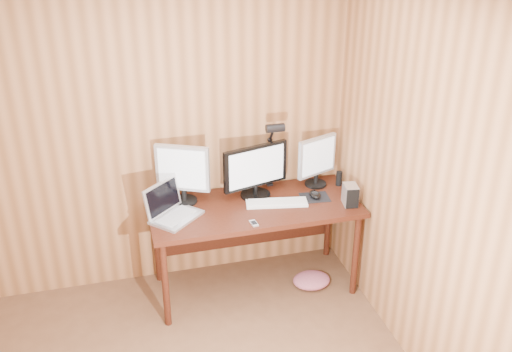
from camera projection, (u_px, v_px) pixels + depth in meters
name	position (u px, v px, depth m)	size (l,w,h in m)	color
room_shell	(144.00, 302.00, 2.50)	(4.00, 4.00, 4.00)	brown
desk	(252.00, 215.00, 4.47)	(1.60, 0.70, 0.75)	#3B160C
monitor_center	(256.00, 171.00, 4.39)	(0.53, 0.24, 0.43)	black
monitor_left	(183.00, 172.00, 4.29)	(0.39, 0.21, 0.47)	black
monitor_right	(317.00, 160.00, 4.57)	(0.35, 0.17, 0.42)	black
laptop	(171.00, 209.00, 4.16)	(0.45, 0.45, 0.26)	silver
keyboard	(277.00, 203.00, 4.36)	(0.49, 0.22, 0.02)	white
mousepad	(315.00, 197.00, 4.46)	(0.22, 0.18, 0.00)	black
mouse	(315.00, 195.00, 4.45)	(0.08, 0.12, 0.04)	black
hard_drive	(350.00, 195.00, 4.33)	(0.12, 0.16, 0.16)	silver
phone	(254.00, 223.00, 4.09)	(0.05, 0.09, 0.01)	silver
speaker	(339.00, 178.00, 4.64)	(0.05, 0.05, 0.12)	black
desk_lamp	(273.00, 145.00, 4.44)	(0.14, 0.20, 0.62)	black
fabric_pile	(311.00, 280.00, 4.66)	(0.31, 0.25, 0.10)	#B3566A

